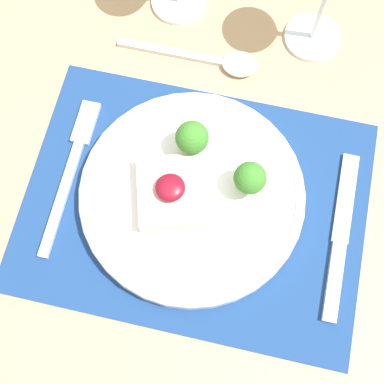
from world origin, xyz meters
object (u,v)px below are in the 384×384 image
object	(u,v)px
dinner_plate	(192,192)
spoon	(220,61)
fork	(72,164)
knife	(339,246)

from	to	relation	value
dinner_plate	spoon	world-z (taller)	dinner_plate
fork	spoon	xyz separation A→B (m)	(0.15, 0.19, -0.00)
fork	knife	size ratio (longest dim) A/B	1.00
spoon	dinner_plate	bearing A→B (deg)	-86.57
knife	spoon	xyz separation A→B (m)	(-0.19, 0.22, -0.00)
dinner_plate	spoon	xyz separation A→B (m)	(-0.00, 0.20, -0.01)
knife	spoon	bearing A→B (deg)	130.28
fork	knife	distance (m)	0.34
dinner_plate	fork	size ratio (longest dim) A/B	1.30
spoon	fork	bearing A→B (deg)	-126.63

